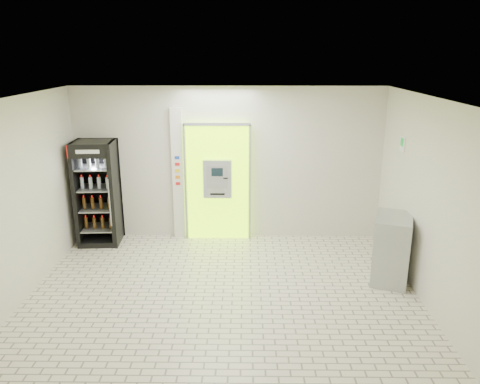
{
  "coord_description": "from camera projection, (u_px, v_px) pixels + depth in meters",
  "views": [
    {
      "loc": [
        0.35,
        -6.4,
        3.61
      ],
      "look_at": [
        0.25,
        1.2,
        1.32
      ],
      "focal_mm": 35.0,
      "sensor_mm": 36.0,
      "label": 1
    }
  ],
  "objects": [
    {
      "name": "atm_assembly",
      "position": [
        218.0,
        181.0,
        9.15
      ],
      "size": [
        1.3,
        0.24,
        2.33
      ],
      "color": "#A3FF01",
      "rests_on": "ground"
    },
    {
      "name": "beverage_cooler",
      "position": [
        98.0,
        195.0,
        9.0
      ],
      "size": [
        0.8,
        0.74,
        2.02
      ],
      "rotation": [
        0.0,
        0.0,
        0.07
      ],
      "color": "black",
      "rests_on": "ground"
    },
    {
      "name": "pillar",
      "position": [
        178.0,
        175.0,
        9.16
      ],
      "size": [
        0.22,
        0.11,
        2.6
      ],
      "color": "silver",
      "rests_on": "ground"
    },
    {
      "name": "steel_cabinet",
      "position": [
        392.0,
        249.0,
        7.57
      ],
      "size": [
        0.81,
        0.96,
        1.1
      ],
      "rotation": [
        0.0,
        0.0,
        -0.34
      ],
      "color": "#A1A4A9",
      "rests_on": "ground"
    },
    {
      "name": "ground",
      "position": [
        223.0,
        297.0,
        7.17
      ],
      "size": [
        6.0,
        6.0,
        0.0
      ],
      "primitive_type": "plane",
      "color": "beige",
      "rests_on": "ground"
    },
    {
      "name": "room_shell",
      "position": [
        221.0,
        181.0,
        6.64
      ],
      "size": [
        6.0,
        6.0,
        6.0
      ],
      "color": "beige",
      "rests_on": "ground"
    },
    {
      "name": "exit_sign",
      "position": [
        402.0,
        144.0,
        7.87
      ],
      "size": [
        0.02,
        0.22,
        0.26
      ],
      "color": "white",
      "rests_on": "room_shell"
    }
  ]
}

